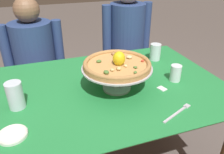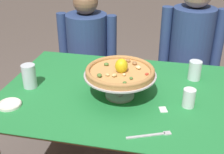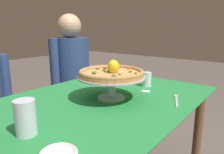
{
  "view_description": "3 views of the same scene",
  "coord_description": "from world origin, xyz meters",
  "px_view_note": "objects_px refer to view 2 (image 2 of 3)",
  "views": [
    {
      "loc": [
        -0.37,
        -1.07,
        1.41
      ],
      "look_at": [
        -0.0,
        -0.02,
        0.82
      ],
      "focal_mm": 35.8,
      "sensor_mm": 36.0,
      "label": 1
    },
    {
      "loc": [
        0.27,
        -1.42,
        1.59
      ],
      "look_at": [
        -0.03,
        -0.03,
        0.85
      ],
      "focal_mm": 47.24,
      "sensor_mm": 36.0,
      "label": 2
    },
    {
      "loc": [
        -0.88,
        -0.76,
        1.14
      ],
      "look_at": [
        0.08,
        -0.0,
        0.86
      ],
      "focal_mm": 33.38,
      "sensor_mm": 36.0,
      "label": 3
    }
  ],
  "objects_px": {
    "water_glass_back_right": "(195,71)",
    "diner_right": "(188,65)",
    "diner_left": "(88,62)",
    "pizza_stand": "(120,80)",
    "water_glass_side_left": "(29,78)",
    "side_plate": "(9,104)",
    "dinner_fork": "(151,135)",
    "sugar_packet": "(163,110)",
    "water_glass_side_right": "(189,99)",
    "pizza": "(120,71)"
  },
  "relations": [
    {
      "from": "water_glass_back_right",
      "to": "diner_right",
      "type": "relative_size",
      "value": 0.09
    },
    {
      "from": "diner_left",
      "to": "diner_right",
      "type": "relative_size",
      "value": 0.91
    },
    {
      "from": "pizza_stand",
      "to": "water_glass_side_left",
      "type": "distance_m",
      "value": 0.53
    },
    {
      "from": "water_glass_back_right",
      "to": "side_plate",
      "type": "distance_m",
      "value": 1.08
    },
    {
      "from": "water_glass_side_left",
      "to": "dinner_fork",
      "type": "bearing_deg",
      "value": -22.47
    },
    {
      "from": "diner_left",
      "to": "sugar_packet",
      "type": "bearing_deg",
      "value": -53.4
    },
    {
      "from": "diner_right",
      "to": "water_glass_back_right",
      "type": "bearing_deg",
      "value": -88.91
    },
    {
      "from": "water_glass_side_left",
      "to": "side_plate",
      "type": "bearing_deg",
      "value": -94.22
    },
    {
      "from": "diner_left",
      "to": "diner_right",
      "type": "bearing_deg",
      "value": -0.63
    },
    {
      "from": "water_glass_back_right",
      "to": "water_glass_side_right",
      "type": "height_order",
      "value": "water_glass_back_right"
    },
    {
      "from": "sugar_packet",
      "to": "diner_left",
      "type": "bearing_deg",
      "value": 126.6
    },
    {
      "from": "pizza_stand",
      "to": "water_glass_back_right",
      "type": "distance_m",
      "value": 0.5
    },
    {
      "from": "water_glass_back_right",
      "to": "sugar_packet",
      "type": "xyz_separation_m",
      "value": [
        -0.16,
        -0.38,
        -0.05
      ]
    },
    {
      "from": "water_glass_side_left",
      "to": "sugar_packet",
      "type": "height_order",
      "value": "water_glass_side_left"
    },
    {
      "from": "side_plate",
      "to": "dinner_fork",
      "type": "distance_m",
      "value": 0.75
    },
    {
      "from": "water_glass_side_right",
      "to": "dinner_fork",
      "type": "relative_size",
      "value": 0.5
    },
    {
      "from": "water_glass_back_right",
      "to": "water_glass_side_left",
      "type": "bearing_deg",
      "value": -162.15
    },
    {
      "from": "pizza_stand",
      "to": "pizza",
      "type": "distance_m",
      "value": 0.05
    },
    {
      "from": "dinner_fork",
      "to": "sugar_packet",
      "type": "bearing_deg",
      "value": 79.97
    },
    {
      "from": "water_glass_side_left",
      "to": "water_glass_side_right",
      "type": "relative_size",
      "value": 1.39
    },
    {
      "from": "dinner_fork",
      "to": "water_glass_side_left",
      "type": "bearing_deg",
      "value": 157.53
    },
    {
      "from": "sugar_packet",
      "to": "diner_left",
      "type": "xyz_separation_m",
      "value": [
        -0.67,
        0.9,
        -0.2
      ]
    },
    {
      "from": "pizza",
      "to": "water_glass_side_right",
      "type": "height_order",
      "value": "pizza"
    },
    {
      "from": "water_glass_side_right",
      "to": "diner_right",
      "type": "bearing_deg",
      "value": 87.97
    },
    {
      "from": "side_plate",
      "to": "dinner_fork",
      "type": "relative_size",
      "value": 0.62
    },
    {
      "from": "water_glass_back_right",
      "to": "dinner_fork",
      "type": "relative_size",
      "value": 0.59
    },
    {
      "from": "water_glass_side_right",
      "to": "pizza",
      "type": "bearing_deg",
      "value": 175.99
    },
    {
      "from": "pizza_stand",
      "to": "water_glass_side_left",
      "type": "bearing_deg",
      "value": -179.38
    },
    {
      "from": "pizza",
      "to": "diner_right",
      "type": "height_order",
      "value": "diner_right"
    },
    {
      "from": "pizza_stand",
      "to": "pizza",
      "type": "relative_size",
      "value": 1.05
    },
    {
      "from": "side_plate",
      "to": "diner_right",
      "type": "relative_size",
      "value": 0.1
    },
    {
      "from": "water_glass_side_left",
      "to": "sugar_packet",
      "type": "relative_size",
      "value": 2.77
    },
    {
      "from": "water_glass_side_right",
      "to": "side_plate",
      "type": "xyz_separation_m",
      "value": [
        -0.91,
        -0.19,
        -0.03
      ]
    },
    {
      "from": "pizza",
      "to": "side_plate",
      "type": "xyz_separation_m",
      "value": [
        -0.54,
        -0.22,
        -0.15
      ]
    },
    {
      "from": "water_glass_side_left",
      "to": "water_glass_back_right",
      "type": "xyz_separation_m",
      "value": [
        0.93,
        0.3,
        -0.01
      ]
    },
    {
      "from": "water_glass_side_right",
      "to": "diner_right",
      "type": "height_order",
      "value": "diner_right"
    },
    {
      "from": "water_glass_side_left",
      "to": "water_glass_side_right",
      "type": "bearing_deg",
      "value": -1.3
    },
    {
      "from": "water_glass_side_right",
      "to": "dinner_fork",
      "type": "distance_m",
      "value": 0.33
    },
    {
      "from": "water_glass_side_left",
      "to": "dinner_fork",
      "type": "height_order",
      "value": "water_glass_side_left"
    },
    {
      "from": "side_plate",
      "to": "diner_right",
      "type": "distance_m",
      "value": 1.39
    },
    {
      "from": "sugar_packet",
      "to": "diner_right",
      "type": "distance_m",
      "value": 0.92
    },
    {
      "from": "water_glass_side_right",
      "to": "water_glass_back_right",
      "type": "bearing_deg",
      "value": 83.06
    },
    {
      "from": "dinner_fork",
      "to": "diner_left",
      "type": "height_order",
      "value": "diner_left"
    },
    {
      "from": "pizza",
      "to": "diner_right",
      "type": "distance_m",
      "value": 0.94
    },
    {
      "from": "dinner_fork",
      "to": "sugar_packet",
      "type": "height_order",
      "value": "dinner_fork"
    },
    {
      "from": "sugar_packet",
      "to": "diner_left",
      "type": "relative_size",
      "value": 0.04
    },
    {
      "from": "pizza",
      "to": "dinner_fork",
      "type": "height_order",
      "value": "pizza"
    },
    {
      "from": "pizza",
      "to": "water_glass_side_left",
      "type": "distance_m",
      "value": 0.54
    },
    {
      "from": "pizza_stand",
      "to": "water_glass_side_right",
      "type": "relative_size",
      "value": 3.89
    },
    {
      "from": "side_plate",
      "to": "pizza",
      "type": "bearing_deg",
      "value": 21.72
    }
  ]
}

